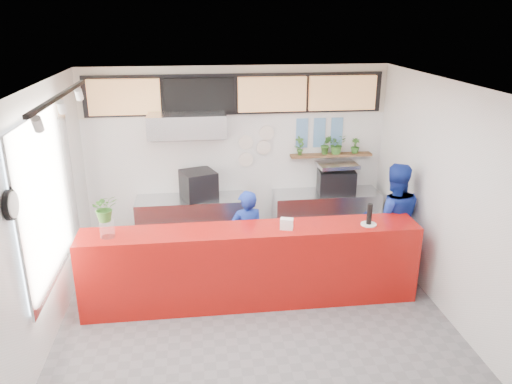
% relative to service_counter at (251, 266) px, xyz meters
% --- Properties ---
extents(floor, '(5.00, 5.00, 0.00)m').
position_rel_service_counter_xyz_m(floor, '(0.00, -0.40, -0.55)').
color(floor, slate).
rests_on(floor, ground).
extents(ceiling, '(5.00, 5.00, 0.00)m').
position_rel_service_counter_xyz_m(ceiling, '(0.00, -0.40, 2.45)').
color(ceiling, silver).
extents(wall_back, '(5.00, 0.00, 5.00)m').
position_rel_service_counter_xyz_m(wall_back, '(0.00, 2.10, 0.95)').
color(wall_back, white).
rests_on(wall_back, ground).
extents(wall_left, '(0.00, 5.00, 5.00)m').
position_rel_service_counter_xyz_m(wall_left, '(-2.50, -0.40, 0.95)').
color(wall_left, white).
rests_on(wall_left, ground).
extents(wall_right, '(0.00, 5.00, 5.00)m').
position_rel_service_counter_xyz_m(wall_right, '(2.50, -0.40, 0.95)').
color(wall_right, white).
rests_on(wall_right, ground).
extents(service_counter, '(4.50, 0.60, 1.10)m').
position_rel_service_counter_xyz_m(service_counter, '(0.00, 0.00, 0.00)').
color(service_counter, '#AA110C').
rests_on(service_counter, ground).
extents(cream_band, '(5.00, 0.02, 0.80)m').
position_rel_service_counter_xyz_m(cream_band, '(0.00, 2.09, 2.05)').
color(cream_band, beige).
rests_on(cream_band, wall_back).
extents(prep_bench, '(1.80, 0.60, 0.90)m').
position_rel_service_counter_xyz_m(prep_bench, '(-0.80, 1.80, -0.10)').
color(prep_bench, '#B2B5BA').
rests_on(prep_bench, ground).
extents(panini_oven, '(0.65, 0.65, 0.46)m').
position_rel_service_counter_xyz_m(panini_oven, '(-0.66, 1.80, 0.58)').
color(panini_oven, black).
rests_on(panini_oven, prep_bench).
extents(extraction_hood, '(1.20, 0.70, 0.35)m').
position_rel_service_counter_xyz_m(extraction_hood, '(-0.80, 1.75, 1.60)').
color(extraction_hood, '#B2B5BA').
rests_on(extraction_hood, ceiling).
extents(hood_lip, '(1.20, 0.69, 0.31)m').
position_rel_service_counter_xyz_m(hood_lip, '(-0.80, 1.75, 1.40)').
color(hood_lip, '#B2B5BA').
rests_on(hood_lip, ceiling).
extents(right_bench, '(1.80, 0.60, 0.90)m').
position_rel_service_counter_xyz_m(right_bench, '(1.50, 1.80, -0.10)').
color(right_bench, '#B2B5BA').
rests_on(right_bench, ground).
extents(espresso_machine, '(0.64, 0.49, 0.39)m').
position_rel_service_counter_xyz_m(espresso_machine, '(1.66, 1.80, 0.54)').
color(espresso_machine, black).
rests_on(espresso_machine, right_bench).
extents(espresso_tray, '(0.68, 0.49, 0.06)m').
position_rel_service_counter_xyz_m(espresso_tray, '(1.66, 1.80, 0.83)').
color(espresso_tray, silver).
rests_on(espresso_tray, espresso_machine).
extents(herb_shelf, '(1.40, 0.18, 0.04)m').
position_rel_service_counter_xyz_m(herb_shelf, '(1.60, 2.00, 0.95)').
color(herb_shelf, brown).
rests_on(herb_shelf, wall_back).
extents(menu_board_far_left, '(1.10, 0.10, 0.55)m').
position_rel_service_counter_xyz_m(menu_board_far_left, '(-1.75, 1.98, 2.00)').
color(menu_board_far_left, tan).
rests_on(menu_board_far_left, wall_back).
extents(menu_board_mid_left, '(1.10, 0.10, 0.55)m').
position_rel_service_counter_xyz_m(menu_board_mid_left, '(-0.59, 1.98, 2.00)').
color(menu_board_mid_left, black).
rests_on(menu_board_mid_left, wall_back).
extents(menu_board_mid_right, '(1.10, 0.10, 0.55)m').
position_rel_service_counter_xyz_m(menu_board_mid_right, '(0.57, 1.98, 2.00)').
color(menu_board_mid_right, tan).
rests_on(menu_board_mid_right, wall_back).
extents(menu_board_far_right, '(1.10, 0.10, 0.55)m').
position_rel_service_counter_xyz_m(menu_board_far_right, '(1.73, 1.98, 2.00)').
color(menu_board_far_right, tan).
rests_on(menu_board_far_right, wall_back).
extents(soffit, '(4.80, 0.04, 0.65)m').
position_rel_service_counter_xyz_m(soffit, '(0.00, 2.06, 2.00)').
color(soffit, black).
rests_on(soffit, wall_back).
extents(window_pane, '(0.04, 2.20, 1.90)m').
position_rel_service_counter_xyz_m(window_pane, '(-2.47, -0.10, 1.15)').
color(window_pane, silver).
rests_on(window_pane, wall_left).
extents(window_frame, '(0.03, 2.30, 2.00)m').
position_rel_service_counter_xyz_m(window_frame, '(-2.45, -0.10, 1.15)').
color(window_frame, '#B2B5BA').
rests_on(window_frame, wall_left).
extents(wall_clock_rim, '(0.05, 0.30, 0.30)m').
position_rel_service_counter_xyz_m(wall_clock_rim, '(-2.46, -1.30, 1.50)').
color(wall_clock_rim, black).
rests_on(wall_clock_rim, wall_left).
extents(wall_clock_face, '(0.02, 0.26, 0.26)m').
position_rel_service_counter_xyz_m(wall_clock_face, '(-2.43, -1.30, 1.50)').
color(wall_clock_face, white).
rests_on(wall_clock_face, wall_left).
extents(track_rail, '(0.05, 2.40, 0.04)m').
position_rel_service_counter_xyz_m(track_rail, '(-2.10, -0.40, 2.39)').
color(track_rail, black).
rests_on(track_rail, ceiling).
extents(dec_plate_a, '(0.24, 0.03, 0.24)m').
position_rel_service_counter_xyz_m(dec_plate_a, '(0.15, 2.07, 1.20)').
color(dec_plate_a, silver).
rests_on(dec_plate_a, wall_back).
extents(dec_plate_b, '(0.24, 0.03, 0.24)m').
position_rel_service_counter_xyz_m(dec_plate_b, '(0.45, 2.07, 1.10)').
color(dec_plate_b, silver).
rests_on(dec_plate_b, wall_back).
extents(dec_plate_c, '(0.24, 0.03, 0.24)m').
position_rel_service_counter_xyz_m(dec_plate_c, '(0.15, 2.07, 0.90)').
color(dec_plate_c, silver).
rests_on(dec_plate_c, wall_back).
extents(dec_plate_d, '(0.24, 0.03, 0.24)m').
position_rel_service_counter_xyz_m(dec_plate_d, '(0.50, 2.07, 1.35)').
color(dec_plate_d, silver).
rests_on(dec_plate_d, wall_back).
extents(photo_frame_a, '(0.20, 0.02, 0.25)m').
position_rel_service_counter_xyz_m(photo_frame_a, '(1.10, 2.08, 1.45)').
color(photo_frame_a, '#598CBF').
rests_on(photo_frame_a, wall_back).
extents(photo_frame_b, '(0.20, 0.02, 0.25)m').
position_rel_service_counter_xyz_m(photo_frame_b, '(1.40, 2.08, 1.45)').
color(photo_frame_b, '#598CBF').
rests_on(photo_frame_b, wall_back).
extents(photo_frame_c, '(0.20, 0.02, 0.25)m').
position_rel_service_counter_xyz_m(photo_frame_c, '(1.70, 2.08, 1.45)').
color(photo_frame_c, '#598CBF').
rests_on(photo_frame_c, wall_back).
extents(photo_frame_d, '(0.20, 0.02, 0.25)m').
position_rel_service_counter_xyz_m(photo_frame_d, '(1.10, 2.08, 1.20)').
color(photo_frame_d, '#598CBF').
rests_on(photo_frame_d, wall_back).
extents(photo_frame_e, '(0.20, 0.02, 0.25)m').
position_rel_service_counter_xyz_m(photo_frame_e, '(1.40, 2.08, 1.20)').
color(photo_frame_e, '#598CBF').
rests_on(photo_frame_e, wall_back).
extents(photo_frame_f, '(0.20, 0.02, 0.25)m').
position_rel_service_counter_xyz_m(photo_frame_f, '(1.70, 2.08, 1.20)').
color(photo_frame_f, '#598CBF').
rests_on(photo_frame_f, wall_back).
extents(staff_center, '(0.58, 0.44, 1.42)m').
position_rel_service_counter_xyz_m(staff_center, '(-0.00, 0.60, 0.16)').
color(staff_center, navy).
rests_on(staff_center, ground).
extents(staff_right, '(0.95, 0.79, 1.76)m').
position_rel_service_counter_xyz_m(staff_right, '(2.16, 0.52, 0.33)').
color(staff_right, navy).
rests_on(staff_right, ground).
extents(herb_a, '(0.20, 0.17, 0.32)m').
position_rel_service_counter_xyz_m(herb_a, '(1.05, 2.00, 1.13)').
color(herb_a, '#386D26').
rests_on(herb_a, herb_shelf).
extents(herb_b, '(0.19, 0.16, 0.32)m').
position_rel_service_counter_xyz_m(herb_b, '(1.50, 2.00, 1.13)').
color(herb_b, '#386D26').
rests_on(herb_b, herb_shelf).
extents(herb_c, '(0.36, 0.33, 0.33)m').
position_rel_service_counter_xyz_m(herb_c, '(1.69, 2.00, 1.14)').
color(herb_c, '#386D26').
rests_on(herb_c, herb_shelf).
extents(herb_d, '(0.17, 0.16, 0.26)m').
position_rel_service_counter_xyz_m(herb_d, '(2.01, 2.00, 1.10)').
color(herb_d, '#386D26').
rests_on(herb_d, herb_shelf).
extents(glass_vase, '(0.23, 0.23, 0.23)m').
position_rel_service_counter_xyz_m(glass_vase, '(-1.84, -0.03, 0.66)').
color(glass_vase, white).
rests_on(glass_vase, service_counter).
extents(basil_vase, '(0.38, 0.36, 0.35)m').
position_rel_service_counter_xyz_m(basil_vase, '(-1.84, -0.03, 0.94)').
color(basil_vase, '#386D26').
rests_on(basil_vase, glass_vase).
extents(napkin_holder, '(0.19, 0.15, 0.15)m').
position_rel_service_counter_xyz_m(napkin_holder, '(0.46, -0.07, 0.62)').
color(napkin_holder, white).
rests_on(napkin_holder, service_counter).
extents(white_plate, '(0.27, 0.27, 0.02)m').
position_rel_service_counter_xyz_m(white_plate, '(1.57, -0.07, 0.56)').
color(white_plate, white).
rests_on(white_plate, service_counter).
extents(pepper_mill, '(0.08, 0.08, 0.28)m').
position_rel_service_counter_xyz_m(pepper_mill, '(1.57, -0.07, 0.71)').
color(pepper_mill, black).
rests_on(pepper_mill, white_plate).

